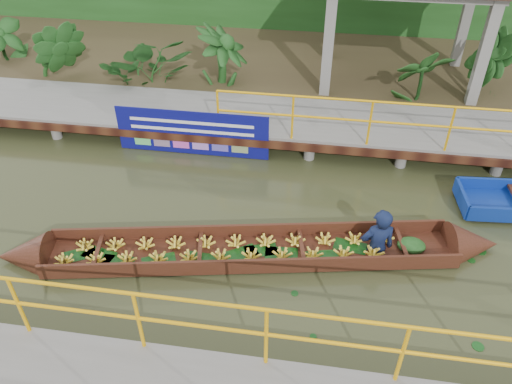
# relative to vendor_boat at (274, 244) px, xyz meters

# --- Properties ---
(ground) EXTENTS (80.00, 80.00, 0.00)m
(ground) POSITION_rel_vendor_boat_xyz_m (-0.60, 0.47, -0.26)
(ground) COLOR #2F341A
(ground) RESTS_ON ground
(land_strip) EXTENTS (30.00, 8.00, 0.45)m
(land_strip) POSITION_rel_vendor_boat_xyz_m (-0.60, 7.97, -0.04)
(land_strip) COLOR #35291A
(land_strip) RESTS_ON ground
(far_dock) EXTENTS (16.00, 2.06, 1.66)m
(far_dock) POSITION_rel_vendor_boat_xyz_m (-0.58, 3.90, 0.22)
(far_dock) COLOR slate
(far_dock) RESTS_ON ground
(vendor_boat) EXTENTS (8.70, 2.45, 2.10)m
(vendor_boat) POSITION_rel_vendor_boat_xyz_m (0.00, 0.00, 0.00)
(vendor_boat) COLOR #361D0E
(vendor_boat) RESTS_ON ground
(blue_banner) EXTENTS (3.41, 0.04, 1.07)m
(blue_banner) POSITION_rel_vendor_boat_xyz_m (-2.19, 2.95, 0.29)
(blue_banner) COLOR navy
(blue_banner) RESTS_ON ground
(tropical_plants) EXTENTS (14.06, 1.06, 1.32)m
(tropical_plants) POSITION_rel_vendor_boat_xyz_m (-2.35, 5.77, 0.85)
(tropical_plants) COLOR #183E14
(tropical_plants) RESTS_ON ground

